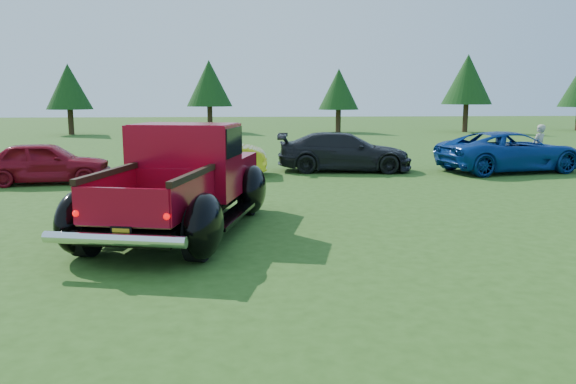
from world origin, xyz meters
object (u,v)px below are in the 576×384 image
(tree_mid_left, at_px, (209,83))
(pickup_truck, at_px, (186,179))
(tree_east, at_px, (467,79))
(spectator, at_px, (538,147))
(show_car_red, at_px, (45,162))
(show_car_blue, at_px, (510,152))
(tree_mid_right, at_px, (339,89))
(show_car_grey, at_px, (344,152))
(show_car_yellow, at_px, (199,154))
(tree_west, at_px, (69,87))

(tree_mid_left, distance_m, pickup_truck, 29.56)
(tree_east, bearing_deg, spectator, -105.48)
(spectator, bearing_deg, show_car_red, -24.00)
(show_car_blue, bearing_deg, tree_mid_right, -4.80)
(show_car_grey, distance_m, spectator, 6.72)
(show_car_blue, bearing_deg, tree_east, -29.05)
(tree_mid_left, relative_size, show_car_red, 1.38)
(tree_east, relative_size, show_car_blue, 1.11)
(show_car_red, height_order, show_car_yellow, show_car_yellow)
(tree_west, relative_size, show_car_yellow, 1.07)
(tree_mid_left, relative_size, pickup_truck, 0.87)
(tree_west, xyz_separation_m, show_car_red, (5.50, -21.49, -2.49))
(show_car_red, bearing_deg, show_car_yellow, -79.73)
(tree_east, relative_size, show_car_red, 1.49)
(tree_west, xyz_separation_m, tree_mid_left, (9.00, 2.00, 0.27))
(show_car_grey, bearing_deg, tree_west, 43.63)
(tree_west, relative_size, spectator, 2.93)
(tree_mid_right, bearing_deg, tree_west, -176.82)
(show_car_red, xyz_separation_m, show_car_grey, (9.18, 2.02, 0.04))
(tree_east, bearing_deg, tree_west, -178.94)
(show_car_red, distance_m, show_car_grey, 9.40)
(show_car_yellow, bearing_deg, tree_mid_left, 3.86)
(tree_west, distance_m, show_car_blue, 28.61)
(tree_mid_left, height_order, show_car_blue, tree_mid_left)
(tree_mid_right, bearing_deg, pickup_truck, -105.47)
(tree_mid_right, distance_m, show_car_blue, 21.33)
(tree_east, bearing_deg, show_car_grey, -121.67)
(tree_mid_left, height_order, spectator, tree_mid_left)
(tree_east, height_order, pickup_truck, tree_east)
(show_car_red, xyz_separation_m, spectator, (15.89, 1.72, 0.17))
(tree_west, bearing_deg, spectator, -42.75)
(show_car_grey, bearing_deg, tree_mid_right, -2.60)
(show_car_red, bearing_deg, tree_mid_left, -14.63)
(tree_mid_right, relative_size, show_car_grey, 0.98)
(pickup_truck, height_order, show_car_blue, pickup_truck)
(tree_mid_left, bearing_deg, tree_mid_right, -6.34)
(tree_mid_left, distance_m, show_car_red, 23.91)
(tree_mid_right, height_order, tree_east, tree_east)
(spectator, bearing_deg, show_car_blue, -14.99)
(spectator, bearing_deg, tree_east, -135.66)
(show_car_red, bearing_deg, tree_west, 8.20)
(tree_west, distance_m, tree_mid_left, 9.22)
(tree_mid_left, relative_size, tree_mid_right, 1.14)
(show_car_yellow, distance_m, spectator, 11.54)
(pickup_truck, distance_m, show_car_yellow, 7.24)
(tree_mid_left, bearing_deg, show_car_grey, -75.18)
(spectator, bearing_deg, show_car_yellow, -28.01)
(tree_mid_right, bearing_deg, show_car_blue, -83.97)
(show_car_yellow, height_order, show_car_grey, show_car_yellow)
(tree_mid_left, height_order, show_car_yellow, tree_mid_left)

